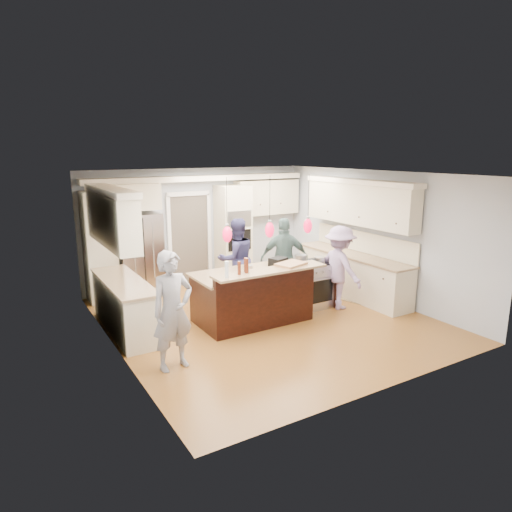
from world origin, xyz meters
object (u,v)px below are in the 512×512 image
Objects in this scene: person_bar_end at (173,311)px; island_range at (310,285)px; refrigerator at (140,255)px; kitchen_island at (252,295)px; person_far_left at (236,259)px.

island_range is at bearing 9.76° from person_bar_end.
refrigerator is 3.71m from island_range.
refrigerator is 2.91m from kitchen_island.
person_far_left is (1.69, -1.25, -0.04)m from refrigerator.
refrigerator reaches higher than kitchen_island.
refrigerator reaches higher than person_bar_end.
person_far_left is at bearing -36.40° from refrigerator.
kitchen_island is (1.30, -2.57, -0.41)m from refrigerator.
person_far_left is at bearing 36.78° from person_bar_end.
kitchen_island reaches higher than island_range.
person_bar_end is at bearing -151.65° from kitchen_island.
person_far_left is (0.39, 1.32, 0.38)m from kitchen_island.
person_bar_end is 3.31m from person_far_left.
kitchen_island is 1.41m from island_range.
refrigerator is at bearing 116.92° from kitchen_island.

